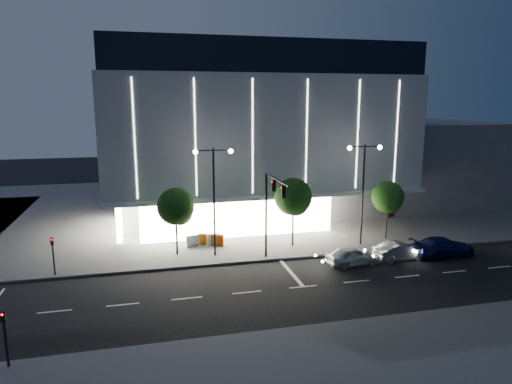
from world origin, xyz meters
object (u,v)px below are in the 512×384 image
object	(u,v)px
street_lamp_east	(363,179)
tree_right	(388,199)
tree_mid	(293,199)
car_second	(400,251)
street_lamp_west	(214,186)
barrier_c	(218,240)
barrier_a	(205,239)
barrier_d	(213,239)
ped_signal_far	(53,252)
tree_left	(176,209)
car_lead	(352,256)
ped_signal_near	(5,333)
barrier_b	(192,241)
car_third	(443,247)
traffic_mast	(271,202)

from	to	relation	value
street_lamp_east	tree_right	size ratio (longest dim) A/B	1.63
street_lamp_east	tree_mid	size ratio (longest dim) A/B	1.46
car_second	street_lamp_west	bearing A→B (deg)	70.47
barrier_c	street_lamp_west	bearing A→B (deg)	-79.81
barrier_a	barrier_d	size ratio (longest dim) A/B	1.00
ped_signal_far	car_second	xyz separation A→B (m)	(26.43, -2.61, -1.17)
tree_left	barrier_d	bearing A→B (deg)	29.48
street_lamp_west	car_lead	distance (m)	12.20
tree_mid	car_second	bearing A→B (deg)	-34.71
ped_signal_near	barrier_b	distance (m)	19.38
car_third	barrier_b	xyz separation A→B (m)	(-19.90, 6.96, -0.14)
ped_signal_far	barrier_a	world-z (taller)	ped_signal_far
car_lead	car_third	xyz separation A→B (m)	(8.21, 0.17, 0.07)
street_lamp_west	car_second	size ratio (longest dim) A/B	2.07
tree_left	car_lead	world-z (taller)	tree_left
traffic_mast	ped_signal_far	bearing A→B (deg)	175.85
traffic_mast	barrier_b	xyz separation A→B (m)	(-5.56, 5.44, -4.38)
car_second	barrier_b	bearing A→B (deg)	63.06
barrier_a	barrier_b	distance (m)	1.12
barrier_b	car_lead	bearing A→B (deg)	-44.94
tree_right	tree_mid	bearing A→B (deg)	180.00
traffic_mast	street_lamp_west	bearing A→B (deg)	146.35
tree_mid	street_lamp_west	bearing A→B (deg)	-171.74
ped_signal_near	car_second	bearing A→B (deg)	19.56
tree_left	barrier_b	distance (m)	4.07
tree_right	barrier_b	distance (m)	17.97
car_second	traffic_mast	bearing A→B (deg)	78.46
ped_signal_far	car_third	distance (m)	30.47
tree_right	car_third	bearing A→B (deg)	-66.09
traffic_mast	ped_signal_far	xyz separation A→B (m)	(-16.00, 1.16, -3.14)
traffic_mast	car_lead	size ratio (longest dim) A/B	1.67
ped_signal_far	barrier_a	bearing A→B (deg)	21.48
traffic_mast	ped_signal_far	distance (m)	16.35
street_lamp_east	street_lamp_west	bearing A→B (deg)	180.00
tree_mid	barrier_b	xyz separation A→B (m)	(-8.59, 1.76, -3.68)
ped_signal_near	barrier_c	size ratio (longest dim) A/B	2.73
traffic_mast	street_lamp_east	size ratio (longest dim) A/B	0.79
street_lamp_east	car_lead	bearing A→B (deg)	-123.42
tree_right	barrier_d	bearing A→B (deg)	173.44
tree_right	barrier_d	distance (m)	16.22
ped_signal_near	tree_mid	size ratio (longest dim) A/B	0.49
car_lead	tree_mid	bearing A→B (deg)	22.23
tree_mid	tree_left	bearing A→B (deg)	-180.00
tree_right	street_lamp_west	bearing A→B (deg)	-176.36
car_lead	barrier_d	bearing A→B (deg)	46.26
tree_left	ped_signal_near	bearing A→B (deg)	-121.86
barrier_a	car_third	bearing A→B (deg)	-3.24
traffic_mast	barrier_c	world-z (taller)	traffic_mast
street_lamp_west	ped_signal_near	world-z (taller)	street_lamp_west
car_second	barrier_d	size ratio (longest dim) A/B	3.95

